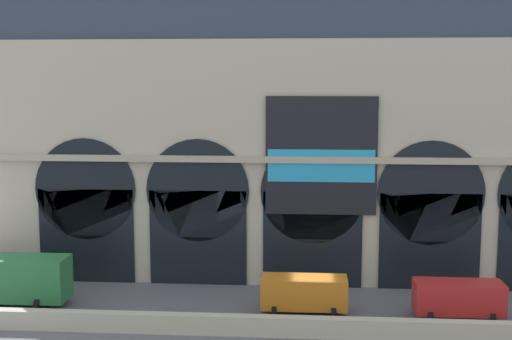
{
  "coord_description": "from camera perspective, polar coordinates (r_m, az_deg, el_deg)",
  "views": [
    {
      "loc": [
        -0.41,
        -40.16,
        14.0
      ],
      "look_at": [
        -3.85,
        5.0,
        8.02
      ],
      "focal_mm": 47.5,
      "sensor_mm": 36.0,
      "label": 1
    }
  ],
  "objects": [
    {
      "name": "ground_plane",
      "position": [
        42.53,
        4.76,
        -11.72
      ],
      "size": [
        200.0,
        200.0,
        0.0
      ],
      "primitive_type": "plane",
      "color": "slate"
    },
    {
      "name": "quay_parapet_wall",
      "position": [
        38.3,
        4.81,
        -13.05
      ],
      "size": [
        90.0,
        0.7,
        1.11
      ],
      "primitive_type": "cube",
      "color": "beige",
      "rests_on": "ground"
    },
    {
      "name": "station_building",
      "position": [
        48.05,
        4.86,
        3.21
      ],
      "size": [
        48.62,
        5.91,
        21.41
      ],
      "color": "beige",
      "rests_on": "ground"
    },
    {
      "name": "box_truck_west",
      "position": [
        45.53,
        -20.0,
        -8.61
      ],
      "size": [
        7.5,
        2.91,
        3.12
      ],
      "color": "#ADB2B7",
      "rests_on": "ground"
    },
    {
      "name": "van_center",
      "position": [
        41.81,
        4.07,
        -10.25
      ],
      "size": [
        5.2,
        2.48,
        2.2
      ],
      "color": "orange",
      "rests_on": "ground"
    },
    {
      "name": "van_mideast",
      "position": [
        42.52,
        16.68,
        -10.25
      ],
      "size": [
        5.2,
        2.48,
        2.2
      ],
      "color": "red",
      "rests_on": "ground"
    }
  ]
}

